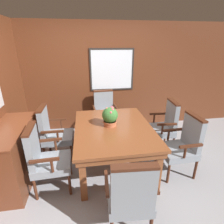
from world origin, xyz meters
TOP-DOWN VIEW (x-y plane):
  - ground_plane at (0.00, 0.00)m, footprint 14.00×14.00m
  - wall_back at (0.00, 1.79)m, footprint 7.20×0.08m
  - dining_table at (0.12, 0.27)m, footprint 1.25×1.59m
  - chair_head_far at (0.11, 1.45)m, footprint 0.56×0.55m
  - chair_left_near at (-0.92, -0.13)m, footprint 0.54×0.55m
  - chair_left_far at (-0.92, 0.63)m, footprint 0.52×0.53m
  - chair_head_near at (0.10, -0.93)m, footprint 0.56×0.55m
  - chair_right_far at (1.17, 0.60)m, footprint 0.55×0.56m
  - chair_right_near at (1.17, -0.11)m, footprint 0.53×0.54m
  - potted_plant at (0.07, 0.32)m, footprint 0.26×0.26m
  - sideboard_cabinet at (-1.41, 0.12)m, footprint 0.49×1.20m

SIDE VIEW (x-z plane):
  - ground_plane at x=0.00m, z-range 0.00..0.00m
  - sideboard_cabinet at x=-1.41m, z-range 0.00..0.90m
  - chair_head_far at x=0.11m, z-range 0.03..1.03m
  - chair_left_near at x=-0.92m, z-range 0.03..1.03m
  - chair_left_far at x=-0.92m, z-range 0.03..1.03m
  - chair_head_near at x=0.10m, z-range 0.03..1.03m
  - chair_right_far at x=1.17m, z-range 0.03..1.03m
  - chair_right_near at x=1.17m, z-range 0.03..1.03m
  - dining_table at x=0.12m, z-range 0.27..1.00m
  - potted_plant at x=0.07m, z-range 0.73..1.05m
  - wall_back at x=0.00m, z-range 0.00..2.45m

